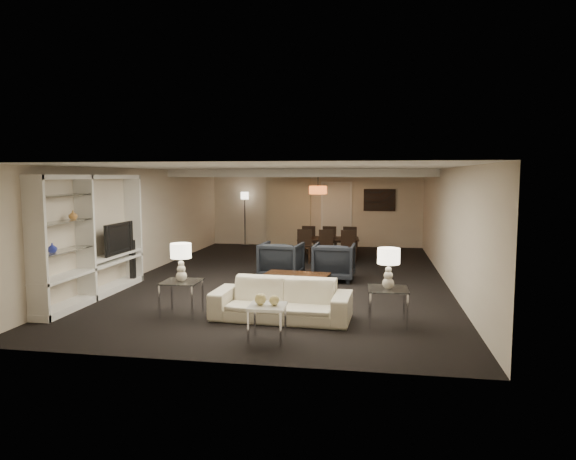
% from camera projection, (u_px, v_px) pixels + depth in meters
% --- Properties ---
extents(floor, '(11.00, 11.00, 0.00)m').
position_uv_depth(floor, '(288.00, 277.00, 11.82)').
color(floor, black).
rests_on(floor, ground).
extents(ceiling, '(7.00, 11.00, 0.02)m').
position_uv_depth(ceiling, '(288.00, 168.00, 11.56)').
color(ceiling, silver).
rests_on(ceiling, ground).
extents(wall_back, '(7.00, 0.02, 2.50)m').
position_uv_depth(wall_back, '(315.00, 209.00, 17.08)').
color(wall_back, beige).
rests_on(wall_back, ground).
extents(wall_front, '(7.00, 0.02, 2.50)m').
position_uv_depth(wall_front, '(214.00, 264.00, 6.29)').
color(wall_front, beige).
rests_on(wall_front, ground).
extents(wall_left, '(0.02, 11.00, 2.50)m').
position_uv_depth(wall_left, '(144.00, 221.00, 12.27)').
color(wall_left, beige).
rests_on(wall_left, ground).
extents(wall_right, '(0.02, 11.00, 2.50)m').
position_uv_depth(wall_right, '(447.00, 226.00, 11.11)').
color(wall_right, beige).
rests_on(wall_right, ground).
extents(ceiling_soffit, '(7.00, 4.00, 0.20)m').
position_uv_depth(ceiling_soffit, '(308.00, 174.00, 15.00)').
color(ceiling_soffit, silver).
rests_on(ceiling_soffit, ceiling).
extents(curtains, '(1.50, 0.12, 2.40)m').
position_uv_depth(curtains, '(288.00, 210.00, 17.16)').
color(curtains, beige).
rests_on(curtains, wall_back).
extents(door, '(0.90, 0.05, 2.10)m').
position_uv_depth(door, '(336.00, 215.00, 16.96)').
color(door, silver).
rests_on(door, wall_back).
extents(painting, '(0.95, 0.04, 0.65)m').
position_uv_depth(painting, '(380.00, 200.00, 16.66)').
color(painting, '#142D38').
rests_on(painting, wall_back).
extents(media_unit, '(0.38, 3.40, 2.35)m').
position_uv_depth(media_unit, '(93.00, 237.00, 9.69)').
color(media_unit, white).
rests_on(media_unit, wall_left).
extents(pendant_light, '(0.52, 0.52, 0.24)m').
position_uv_depth(pendant_light, '(318.00, 190.00, 15.00)').
color(pendant_light, '#D8591E').
rests_on(pendant_light, ceiling_soffit).
extents(sofa, '(2.29, 0.99, 0.66)m').
position_uv_depth(sofa, '(281.00, 300.00, 8.33)').
color(sofa, beige).
rests_on(sofa, floor).
extents(coffee_table, '(1.31, 0.86, 0.44)m').
position_uv_depth(coffee_table, '(296.00, 285.00, 9.91)').
color(coffee_table, black).
rests_on(coffee_table, floor).
extents(armchair_left, '(0.98, 1.00, 0.83)m').
position_uv_depth(armchair_left, '(281.00, 260.00, 11.65)').
color(armchair_left, black).
rests_on(armchair_left, floor).
extents(armchair_right, '(0.92, 0.95, 0.83)m').
position_uv_depth(armchair_right, '(334.00, 262.00, 11.46)').
color(armchair_right, black).
rests_on(armchair_right, floor).
extents(side_table_left, '(0.63, 0.63, 0.57)m').
position_uv_depth(side_table_left, '(182.00, 298.00, 8.61)').
color(side_table_left, silver).
rests_on(side_table_left, floor).
extents(side_table_right, '(0.63, 0.63, 0.57)m').
position_uv_depth(side_table_right, '(388.00, 306.00, 8.05)').
color(side_table_right, silver).
rests_on(side_table_right, floor).
extents(table_lamp_left, '(0.36, 0.36, 0.64)m').
position_uv_depth(table_lamp_left, '(181.00, 262.00, 8.55)').
color(table_lamp_left, '#F0E3CB').
rests_on(table_lamp_left, side_table_left).
extents(table_lamp_right, '(0.38, 0.38, 0.64)m').
position_uv_depth(table_lamp_right, '(388.00, 268.00, 7.99)').
color(table_lamp_right, beige).
rests_on(table_lamp_right, side_table_right).
extents(marble_table, '(0.53, 0.53, 0.51)m').
position_uv_depth(marble_table, '(267.00, 323.00, 7.26)').
color(marble_table, silver).
rests_on(marble_table, floor).
extents(gold_gourd_a, '(0.16, 0.16, 0.16)m').
position_uv_depth(gold_gourd_a, '(260.00, 299.00, 7.24)').
color(gold_gourd_a, '#CEBB6D').
rests_on(gold_gourd_a, marble_table).
extents(gold_gourd_b, '(0.14, 0.14, 0.14)m').
position_uv_depth(gold_gourd_b, '(274.00, 300.00, 7.21)').
color(gold_gourd_b, '#CFBC6E').
rests_on(gold_gourd_b, marble_table).
extents(television, '(1.10, 0.14, 0.63)m').
position_uv_depth(television, '(114.00, 238.00, 10.43)').
color(television, black).
rests_on(television, media_unit).
extents(vase_blue, '(0.16, 0.16, 0.16)m').
position_uv_depth(vase_blue, '(52.00, 248.00, 8.48)').
color(vase_blue, '#2732A9').
rests_on(vase_blue, media_unit).
extents(vase_amber, '(0.15, 0.15, 0.16)m').
position_uv_depth(vase_amber, '(73.00, 215.00, 9.04)').
color(vase_amber, '#D18D45').
rests_on(vase_amber, media_unit).
extents(floor_speaker, '(0.11, 0.11, 0.95)m').
position_uv_depth(floor_speaker, '(133.00, 262.00, 11.08)').
color(floor_speaker, black).
rests_on(floor_speaker, floor).
extents(dining_table, '(1.75, 1.05, 0.60)m').
position_uv_depth(dining_table, '(328.00, 249.00, 14.36)').
color(dining_table, black).
rests_on(dining_table, floor).
extents(chair_nl, '(0.42, 0.42, 0.89)m').
position_uv_depth(chair_nl, '(304.00, 246.00, 13.81)').
color(chair_nl, black).
rests_on(chair_nl, floor).
extents(chair_nm, '(0.45, 0.45, 0.89)m').
position_uv_depth(chair_nm, '(326.00, 247.00, 13.71)').
color(chair_nm, black).
rests_on(chair_nm, floor).
extents(chair_nr, '(0.46, 0.46, 0.89)m').
position_uv_depth(chair_nr, '(349.00, 247.00, 13.61)').
color(chair_nr, black).
rests_on(chair_nr, floor).
extents(chair_fl, '(0.44, 0.44, 0.89)m').
position_uv_depth(chair_fl, '(310.00, 240.00, 15.08)').
color(chair_fl, black).
rests_on(chair_fl, floor).
extents(chair_fm, '(0.43, 0.43, 0.89)m').
position_uv_depth(chair_fm, '(330.00, 241.00, 14.98)').
color(chair_fm, black).
rests_on(chair_fm, floor).
extents(chair_fr, '(0.45, 0.45, 0.89)m').
position_uv_depth(chair_fr, '(351.00, 241.00, 14.88)').
color(chair_fr, black).
rests_on(chair_fr, floor).
extents(floor_lamp, '(0.34, 0.34, 1.80)m').
position_uv_depth(floor_lamp, '(245.00, 219.00, 17.21)').
color(floor_lamp, black).
rests_on(floor_lamp, floor).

